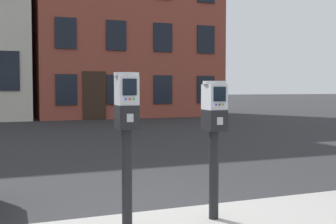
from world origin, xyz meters
TOP-DOWN VIEW (x-y plane):
  - parking_meter_near_kerb at (-0.42, -0.27)m, footprint 0.23×0.26m
  - parking_meter_twin_adjacent at (0.43, -0.27)m, footprint 0.23×0.26m
  - townhouse_cream_stone at (4.69, 17.60)m, footprint 8.75×5.41m

SIDE VIEW (x-z plane):
  - parking_meter_twin_adjacent at x=0.43m, z-range 0.38..1.68m
  - parking_meter_near_kerb at x=-0.42m, z-range 0.40..1.76m
  - townhouse_cream_stone at x=4.69m, z-range 0.00..9.51m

